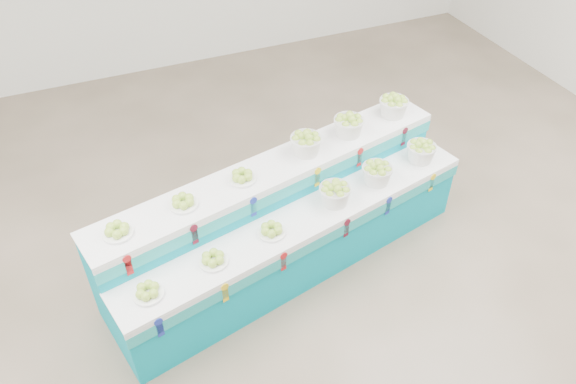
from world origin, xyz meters
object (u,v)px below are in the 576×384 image
Objects in this scene: plate_upper_mid at (183,201)px; basket_lower_left at (335,193)px; display_stand at (288,221)px; basket_upper_right at (394,105)px.

basket_lower_left is at bearing -6.47° from plate_upper_mid.
basket_upper_right reaches higher than display_stand.
basket_upper_right is (0.98, 0.68, 0.30)m from basket_lower_left.
plate_upper_mid reaches higher than display_stand.
basket_upper_right is (2.32, 0.53, 0.06)m from plate_upper_mid.
plate_upper_mid is (-0.94, 0.02, 0.56)m from display_stand.
display_stand is at bearing -158.57° from basket_upper_right.
plate_upper_mid is 2.38m from basket_upper_right.
display_stand is 0.53m from basket_lower_left.
basket_upper_right is at bearing 8.63° from display_stand.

